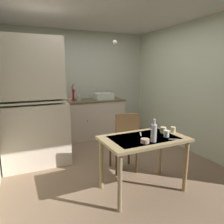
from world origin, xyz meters
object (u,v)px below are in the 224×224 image
hand_pump (73,93)px  chair_far_side (125,142)px  hutch_cabinet (34,108)px  mug_dark (173,130)px  serving_bowl_wide (145,141)px  glass_bottle (154,133)px  sink_basin (104,96)px  dining_table (144,145)px  mixing_bowl_counter (67,100)px

hand_pump → chair_far_side: 2.09m
hutch_cabinet → mug_dark: (1.75, -1.36, -0.21)m
serving_bowl_wide → glass_bottle: bearing=-1.5°
glass_bottle → sink_basin: bearing=81.4°
chair_far_side → serving_bowl_wide: 0.80m
hutch_cabinet → serving_bowl_wide: bearing=-53.8°
dining_table → mug_dark: size_ratio=13.96×
hand_pump → serving_bowl_wide: size_ratio=3.68×
hutch_cabinet → chair_far_side: (1.26, -0.82, -0.50)m
mixing_bowl_counter → dining_table: 2.51m
serving_bowl_wide → glass_bottle: size_ratio=0.37×
hand_pump → mixing_bowl_counter: size_ratio=1.77×
glass_bottle → chair_far_side: bearing=90.4°
hutch_cabinet → serving_bowl_wide: 1.96m
dining_table → chair_far_side: (0.01, 0.56, -0.14)m
dining_table → glass_bottle: bearing=-84.7°
mug_dark → glass_bottle: glass_bottle is taller
mug_dark → glass_bottle: 0.53m
dining_table → serving_bowl_wide: 0.25m
dining_table → sink_basin: bearing=80.4°
serving_bowl_wide → mug_dark: 0.64m
hutch_cabinet → hand_pump: bearing=51.0°
mixing_bowl_counter → dining_table: bearing=-78.7°
dining_table → serving_bowl_wide: (-0.10, -0.19, 0.14)m
sink_basin → mug_dark: size_ratio=5.45×
mug_dark → glass_bottle: (-0.48, -0.21, 0.08)m
serving_bowl_wide → hand_pump: bearing=94.4°
sink_basin → hutch_cabinet: bearing=-146.4°
hand_pump → glass_bottle: (0.33, -2.73, -0.22)m
hand_pump → mixing_bowl_counter: hand_pump is taller
hutch_cabinet → mug_dark: bearing=-37.8°
hand_pump → dining_table: size_ratio=0.35×
sink_basin → chair_far_side: size_ratio=0.45×
sink_basin → hand_pump: (-0.74, 0.05, 0.09)m
mixing_bowl_counter → hand_pump: bearing=28.4°
hutch_cabinet → glass_bottle: hutch_cabinet is taller
chair_far_side → glass_bottle: size_ratio=3.42×
sink_basin → glass_bottle: sink_basin is taller
hand_pump → dining_table: 2.60m
hand_pump → chair_far_side: bearing=-80.6°
hutch_cabinet → hand_pump: hutch_cabinet is taller
serving_bowl_wide → glass_bottle: (0.12, -0.00, 0.09)m
mixing_bowl_counter → glass_bottle: 2.68m
hutch_cabinet → sink_basin: size_ratio=4.88×
hutch_cabinet → sink_basin: (1.67, 1.11, -0.01)m
hand_pump → hutch_cabinet: bearing=-129.0°
hand_pump → mug_dark: (0.81, -2.52, -0.30)m
hand_pump → dining_table: bearing=-83.0°
dining_table → mug_dark: 0.52m
glass_bottle → hutch_cabinet: bearing=129.0°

